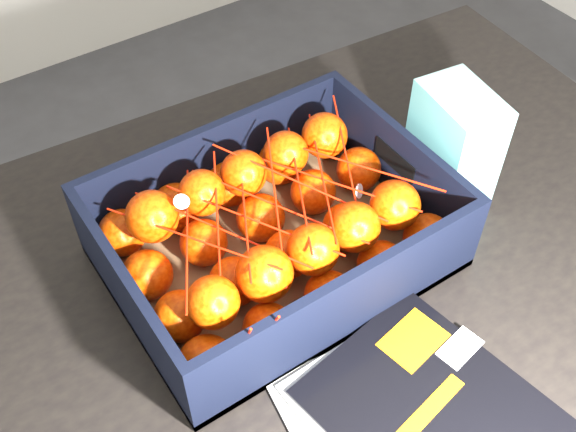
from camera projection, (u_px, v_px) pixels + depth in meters
table at (309, 306)px, 0.99m from camera, size 1.25×0.88×0.75m
magazine_stack at (425, 432)px, 0.75m from camera, size 0.30×0.31×0.02m
produce_crate at (275, 239)px, 0.90m from camera, size 0.42×0.31×0.12m
clementine_heap at (274, 228)px, 0.88m from camera, size 0.40×0.30×0.12m
mesh_net at (273, 207)px, 0.84m from camera, size 0.35×0.28×0.09m
retail_carton at (453, 147)px, 0.94m from camera, size 0.09×0.13×0.18m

